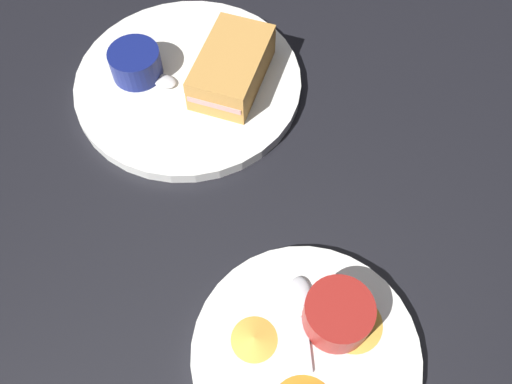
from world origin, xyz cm
name	(u,v)px	position (x,y,z in cm)	size (l,w,h in cm)	color
ground_plane	(226,151)	(0.00, 0.00, -1.50)	(110.00, 110.00, 3.00)	black
plate_sandwich_main	(188,84)	(-8.76, -5.89, 0.80)	(29.84, 29.84, 1.60)	white
sandwich_half_near	(230,67)	(-9.16, -0.24, 4.00)	(14.55, 10.51, 4.80)	#C68C42
ramekin_dark_sauce	(135,62)	(-9.34, -12.58, 3.65)	(6.64, 6.64, 3.81)	navy
spoon_by_dark_ramekin	(173,85)	(-7.39, -7.57, 1.96)	(4.96, 9.73, 0.80)	silver
plate_chips_companion	(306,354)	(25.43, 10.78, 0.80)	(23.04, 23.04, 1.60)	white
ramekin_light_gravy	(338,314)	(21.97, 13.66, 3.74)	(6.94, 6.94, 3.99)	maroon
spoon_by_gravy_ramekin	(301,303)	(20.58, 10.09, 1.96)	(9.96, 2.88, 0.80)	silver
plantain_chip_scatter	(318,347)	(24.95, 11.94, 1.90)	(16.99, 16.87, 0.60)	orange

